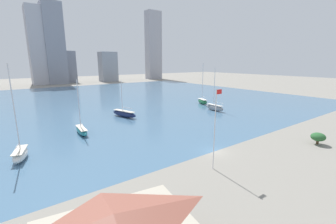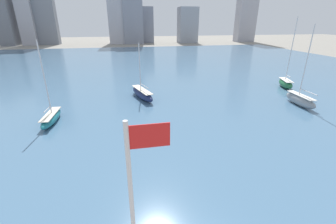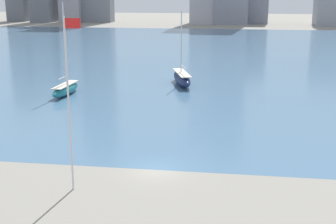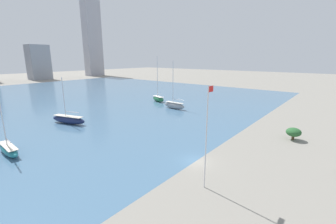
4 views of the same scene
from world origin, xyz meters
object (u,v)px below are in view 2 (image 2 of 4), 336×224
sailboat_gray (300,100)px  sailboat_green (286,83)px  sailboat_navy (142,94)px  sailboat_teal (51,117)px

sailboat_gray → sailboat_green: bearing=66.1°
sailboat_green → sailboat_navy: bearing=-159.0°
sailboat_teal → sailboat_green: size_ratio=0.79×
sailboat_gray → sailboat_teal: 45.06m
sailboat_gray → sailboat_teal: size_ratio=1.16×
sailboat_teal → sailboat_gray: bearing=2.0°
sailboat_gray → sailboat_green: 13.26m
sailboat_navy → sailboat_teal: (-15.47, -9.45, -0.15)m
sailboat_navy → sailboat_teal: size_ratio=0.88×
sailboat_navy → sailboat_green: (35.45, 1.68, 0.07)m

